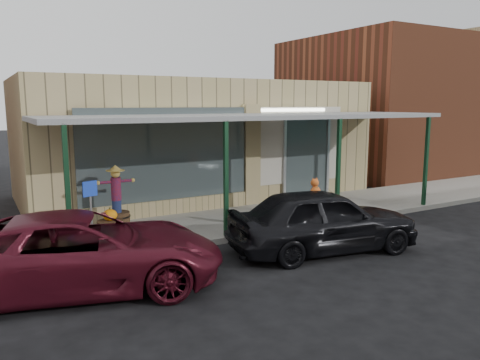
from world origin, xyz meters
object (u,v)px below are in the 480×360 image
barrel_scarecrow (117,207)px  parked_sedan (323,220)px  barrel_pumpkin (111,227)px  car_maroon (82,252)px  handicap_sign (91,207)px

barrel_scarecrow → parked_sedan: bearing=-45.2°
barrel_scarecrow → barrel_pumpkin: size_ratio=2.19×
barrel_pumpkin → parked_sedan: parked_sedan is taller
barrel_pumpkin → car_maroon: car_maroon is taller
barrel_pumpkin → parked_sedan: size_ratio=0.16×
barrel_pumpkin → handicap_sign: size_ratio=0.48×
handicap_sign → car_maroon: size_ratio=0.31×
barrel_pumpkin → parked_sedan: (4.12, -3.08, 0.33)m
barrel_pumpkin → handicap_sign: handicap_sign is taller
handicap_sign → parked_sedan: size_ratio=0.35×
parked_sedan → car_maroon: parked_sedan is taller
parked_sedan → car_maroon: size_ratio=0.90×
car_maroon → parked_sedan: bearing=-79.8°
handicap_sign → car_maroon: 1.76m
barrel_scarecrow → parked_sedan: (3.74, -3.87, 0.04)m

